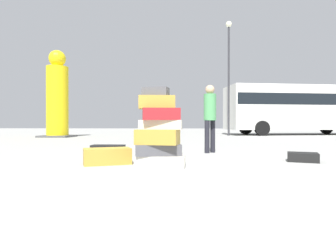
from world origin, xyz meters
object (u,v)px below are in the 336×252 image
object	(u,v)px
person_bearded_onlooker	(210,112)
suitcase_black_foreground_far	(303,157)
suitcase_tan_upright_blue	(152,142)
suitcase_tower	(159,133)
suitcase_black_foreground_near	(108,149)
suitcase_tan_left_side	(107,156)
parked_bus	(297,107)
lamp_post	(229,62)
yellow_dummy_statue	(57,98)

from	to	relation	value
person_bearded_onlooker	suitcase_black_foreground_far	bearing A→B (deg)	90.19
suitcase_tan_upright_blue	suitcase_tower	bearing A→B (deg)	-52.94
suitcase_tower	person_bearded_onlooker	distance (m)	2.52
suitcase_black_foreground_near	person_bearded_onlooker	size ratio (longest dim) A/B	0.46
suitcase_tan_upright_blue	person_bearded_onlooker	bearing A→B (deg)	67.29
suitcase_black_foreground_far	person_bearded_onlooker	size ratio (longest dim) A/B	0.31
suitcase_black_foreground_near	person_bearded_onlooker	world-z (taller)	person_bearded_onlooker
suitcase_black_foreground_far	suitcase_tan_upright_blue	bearing A→B (deg)	-167.11
suitcase_black_foreground_far	suitcase_black_foreground_near	bearing A→B (deg)	-176.74
suitcase_tan_upright_blue	person_bearded_onlooker	world-z (taller)	person_bearded_onlooker
suitcase_tower	suitcase_tan_left_side	size ratio (longest dim) A/B	1.66
parked_bus	suitcase_tan_left_side	bearing A→B (deg)	-132.29
lamp_post	parked_bus	bearing A→B (deg)	19.38
suitcase_tan_upright_blue	yellow_dummy_statue	world-z (taller)	yellow_dummy_statue
suitcase_tan_upright_blue	suitcase_tan_left_side	bearing A→B (deg)	-105.00
person_bearded_onlooker	parked_bus	bearing A→B (deg)	-166.35
parked_bus	yellow_dummy_statue	bearing A→B (deg)	-173.89
suitcase_tower	parked_bus	bearing A→B (deg)	61.62
suitcase_black_foreground_near	person_bearded_onlooker	distance (m)	2.60
suitcase_black_foreground_near	yellow_dummy_statue	bearing A→B (deg)	121.51
suitcase_tan_left_side	yellow_dummy_statue	distance (m)	11.35
suitcase_black_foreground_far	suitcase_tan_upright_blue	distance (m)	2.89
yellow_dummy_statue	lamp_post	size ratio (longest dim) A/B	0.67
suitcase_tan_left_side	parked_bus	bearing A→B (deg)	35.41
suitcase_black_foreground_far	person_bearded_onlooker	xyz separation A→B (m)	(-1.60, 1.47, 0.90)
person_bearded_onlooker	lamp_post	xyz separation A→B (m)	(1.96, 10.26, 3.47)
suitcase_tan_upright_blue	parked_bus	world-z (taller)	parked_bus
suitcase_tower	suitcase_black_foreground_near	xyz separation A→B (m)	(-1.40, 1.87, -0.45)
suitcase_black_foreground_near	suitcase_black_foreground_far	world-z (taller)	suitcase_black_foreground_near
suitcase_black_foreground_far	person_bearded_onlooker	world-z (taller)	person_bearded_onlooker
suitcase_tan_upright_blue	person_bearded_onlooker	xyz separation A→B (m)	(1.27, 1.21, 0.65)
suitcase_black_foreground_near	lamp_post	bearing A→B (deg)	66.64
suitcase_tan_upright_blue	person_bearded_onlooker	distance (m)	1.87
yellow_dummy_statue	parked_bus	bearing A→B (deg)	16.79
lamp_post	suitcase_tan_left_side	bearing A→B (deg)	-107.59
parked_bus	suitcase_tower	bearing A→B (deg)	-129.05
lamp_post	suitcase_black_foreground_near	bearing A→B (deg)	-112.30
suitcase_tan_upright_blue	lamp_post	world-z (taller)	lamp_post
parked_bus	lamp_post	world-z (taller)	lamp_post
suitcase_tan_left_side	lamp_post	size ratio (longest dim) A/B	0.11
suitcase_tower	lamp_post	distance (m)	13.45
person_bearded_onlooker	parked_bus	distance (m)	13.66
parked_bus	suitcase_tan_upright_blue	bearing A→B (deg)	-131.79
yellow_dummy_statue	suitcase_tower	bearing A→B (deg)	-56.58
suitcase_black_foreground_near	yellow_dummy_statue	xyz separation A→B (m)	(-5.13, 8.03, 1.98)
suitcase_tan_left_side	yellow_dummy_statue	bearing A→B (deg)	97.05
parked_bus	suitcase_black_foreground_far	bearing A→B (deg)	-121.34
person_bearded_onlooker	lamp_post	distance (m)	11.01
yellow_dummy_statue	person_bearded_onlooker	bearing A→B (deg)	-45.31
suitcase_tower	suitcase_black_foreground_far	distance (m)	2.77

